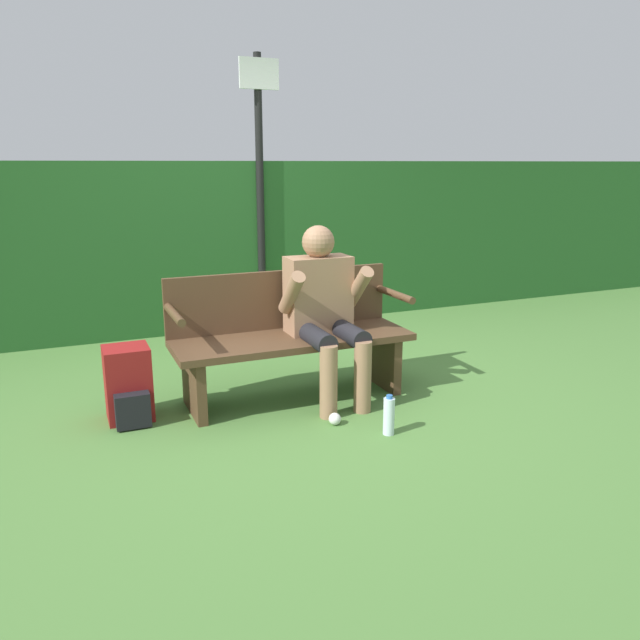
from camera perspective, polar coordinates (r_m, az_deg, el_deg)
ground_plane at (r=4.22m, az=-2.43°, el=-7.12°), size 40.00×40.00×0.00m
hedge_back at (r=5.97m, az=-9.62°, el=6.69°), size 12.00×0.37×1.55m
park_bench at (r=4.14m, az=-2.80°, el=-1.46°), size 1.57×0.52×0.83m
person_seated at (r=4.06m, az=0.39°, el=1.36°), size 0.56×0.60×1.14m
backpack at (r=3.98m, az=-17.10°, el=-5.78°), size 0.27×0.33×0.46m
water_bottle at (r=3.66m, az=6.32°, el=-8.70°), size 0.07×0.07×0.24m
signpost at (r=5.83m, az=-5.50°, el=12.78°), size 0.36×0.09×2.47m
parked_car at (r=15.28m, az=-2.69°, el=10.87°), size 2.81×4.43×1.41m
litter_crumple at (r=3.79m, az=1.36°, el=-9.03°), size 0.07×0.07×0.07m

